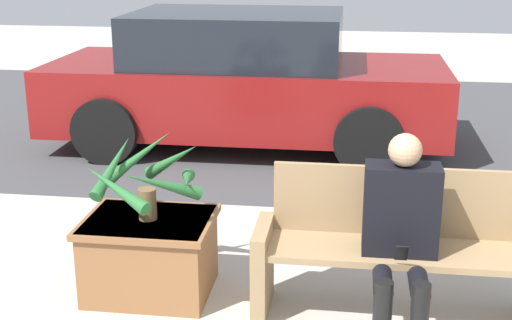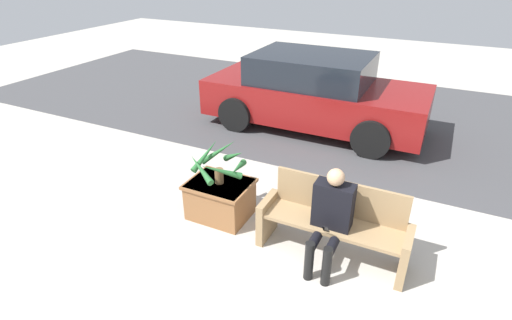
# 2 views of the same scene
# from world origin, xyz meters

# --- Properties ---
(ground_plane) EXTENTS (30.00, 30.00, 0.00)m
(ground_plane) POSITION_xyz_m (0.00, 0.00, 0.00)
(ground_plane) COLOR #ADA89E
(road_surface) EXTENTS (20.00, 6.00, 0.01)m
(road_surface) POSITION_xyz_m (0.00, 5.68, 0.00)
(road_surface) COLOR #424244
(road_surface) RESTS_ON ground_plane
(bench) EXTENTS (1.74, 0.48, 0.91)m
(bench) POSITION_xyz_m (-0.09, 0.97, 0.43)
(bench) COLOR #8C704C
(bench) RESTS_ON ground_plane
(person_seated) EXTENTS (0.43, 0.60, 1.19)m
(person_seated) POSITION_xyz_m (-0.10, 0.78, 0.66)
(person_seated) COLOR black
(person_seated) RESTS_ON ground_plane
(planter_box) EXTENTS (0.83, 0.66, 0.52)m
(planter_box) POSITION_xyz_m (-1.67, 1.04, 0.28)
(planter_box) COLOR brown
(planter_box) RESTS_ON ground_plane
(potted_plant) EXTENTS (0.76, 0.75, 0.53)m
(potted_plant) POSITION_xyz_m (-1.66, 1.05, 0.81)
(potted_plant) COLOR brown
(potted_plant) RESTS_ON planter_box
(parked_car) EXTENTS (4.31, 1.98, 1.48)m
(parked_car) POSITION_xyz_m (-1.60, 4.60, 0.73)
(parked_car) COLOR maroon
(parked_car) RESTS_ON ground_plane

